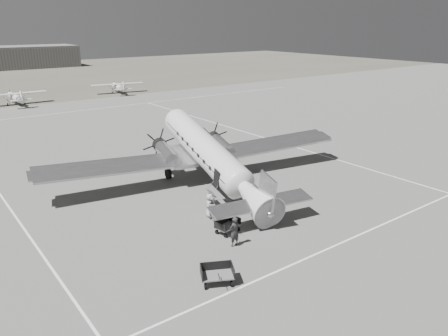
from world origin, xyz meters
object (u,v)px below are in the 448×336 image
Objects in this scene: light_plane_right at (118,88)px; passenger at (210,206)px; dc3_airliner at (210,156)px; baggage_cart_near at (228,226)px; light_plane_left at (16,98)px; ramp_agent at (212,208)px; ground_crew at (234,232)px; baggage_cart_far at (217,275)px; hangar_main at (4,58)px.

passenger is (-19.04, -58.98, -0.18)m from light_plane_right.
passenger is at bearing -98.50° from light_plane_right.
baggage_cart_near is (-4.12, -7.91, -2.22)m from dc3_airliner.
dc3_airliner reaches higher than baggage_cart_near.
light_plane_left reaches higher than ramp_agent.
dc3_airliner is 9.19m from baggage_cart_near.
ground_crew is 4.65m from passenger.
light_plane_right reaches higher than passenger.
dc3_airliner is 15.05m from baggage_cart_far.
baggage_cart_near is at bearing -91.27° from light_plane_left.
ramp_agent is (0.45, -57.73, -0.26)m from light_plane_left.
hangar_main is 23.51× the size of passenger.
light_plane_right reaches higher than baggage_cart_far.
baggage_cart_far is 4.38m from ground_crew.
dc3_airliner is 6.96m from ramp_agent.
baggage_cart_near is at bearing -107.68° from dc3_airliner.
ground_crew reaches higher than passenger.
baggage_cart_near is 2.84m from passenger.
ground_crew is at bearing -107.11° from dc3_airliner.
passenger is (-3.64, -5.14, -1.81)m from dc3_airliner.
hangar_main is 120.77m from dc3_airliner.
light_plane_right reaches higher than ground_crew.
hangar_main reaches higher than baggage_cart_near.
ramp_agent is at bearing -110.80° from ground_crew.
baggage_cart_far is at bearing 144.49° from ramp_agent.
baggage_cart_near is at bearing -98.15° from light_plane_right.
passenger is at bearing -11.73° from ramp_agent.
baggage_cart_far is (-4.08, -64.55, -0.60)m from light_plane_left.
ramp_agent is at bearing -113.81° from dc3_airliner.
hangar_main reaches higher than light_plane_right.
passenger is (0.08, 0.45, 0.03)m from ramp_agent.
passenger is (0.48, 2.77, 0.41)m from baggage_cart_near.
light_plane_right is 64.76m from baggage_cart_near.
ground_crew reaches higher than baggage_cart_near.
baggage_cart_far is at bearing -94.93° from light_plane_left.
light_plane_left is at bearing -95.27° from ground_crew.
ground_crew is at bearing -98.34° from light_plane_right.
light_plane_left is 5.80× the size of baggage_cart_far.
light_plane_left is 1.04× the size of light_plane_right.
ramp_agent is at bearing -90.87° from light_plane_left.
hangar_main is at bearing 78.61° from light_plane_left.
ramp_agent is (-3.72, -5.58, -1.84)m from dc3_airliner.
light_plane_right is (15.40, 53.84, -1.63)m from dc3_airliner.
hangar_main is at bearing -7.20° from ramp_agent.
baggage_cart_far is 8.19m from ramp_agent.
ground_crew is at bearing -95.64° from hangar_main.
dc3_airliner is 14.37× the size of ground_crew.
light_plane_right is 6.07× the size of baggage_cart_near.
hangar_main is at bearing 110.20° from baggage_cart_far.
passenger is (1.25, 4.48, -0.10)m from ground_crew.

